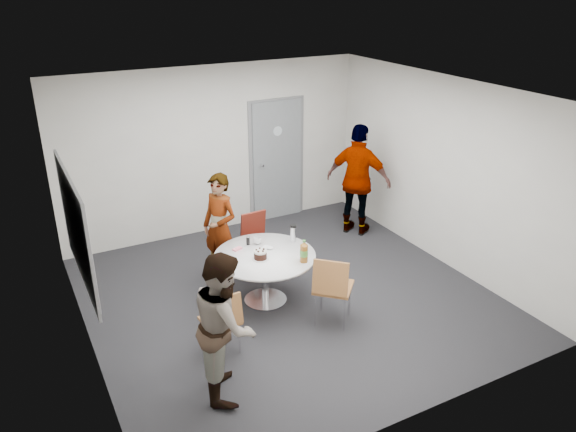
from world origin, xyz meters
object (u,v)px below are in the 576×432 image
chair_near_left (223,318)px  chair_far (257,235)px  door (277,161)px  person_main (220,228)px  table (267,261)px  chair_near_right (332,284)px  person_right (358,180)px  person_left (225,324)px  whiteboard (76,229)px

chair_near_left → chair_far: 2.06m
chair_near_left → chair_far: (1.20, 1.68, 0.03)m
door → person_main: (-1.67, -1.57, -0.26)m
table → chair_near_right: (0.44, -0.86, -0.02)m
chair_near_right → chair_far: bearing=139.0°
chair_near_left → person_right: 3.77m
table → person_left: size_ratio=0.83×
door → person_left: size_ratio=1.36×
person_main → whiteboard: bearing=-94.8°
chair_far → person_right: size_ratio=0.46×
door → chair_far: bearing=-125.6°
table → chair_near_right: 0.97m
chair_far → person_main: bearing=-0.8°
door → chair_far: (-1.11, -1.55, -0.51)m
whiteboard → table: whiteboard is taller
chair_far → person_main: size_ratio=0.55×
person_main → person_left: 2.34m
person_right → whiteboard: bearing=68.2°
person_main → person_left: person_left is taller
door → chair_far: 1.97m
whiteboard → person_left: 1.95m
chair_near_right → person_main: size_ratio=0.60×
door → chair_far: door is taller
table → chair_far: size_ratio=1.53×
door → chair_near_left: 4.00m
chair_far → person_left: (-1.38, -2.22, 0.27)m
table → person_right: bearing=28.7°
door → chair_near_left: bearing=-125.5°
door → table: door is taller
door → person_main: size_ratio=1.39×
chair_near_left → chair_near_right: chair_near_right is taller
chair_near_left → door: bearing=48.9°
whiteboard → person_left: whiteboard is taller
chair_far → person_main: 0.62m
whiteboard → door: bearing=32.7°
table → chair_near_left: table is taller
chair_far → person_right: person_right is taller
person_main → chair_near_left: bearing=-46.5°
door → table: size_ratio=1.64×
chair_near_right → person_left: bearing=-119.5°
chair_near_left → table: bearing=35.1°
person_main → person_left: (-0.82, -2.20, 0.01)m
whiteboard → person_left: bearing=-54.0°
whiteboard → person_right: size_ratio=1.04×
person_left → person_right: person_right is taller
chair_far → table: bearing=70.0°
door → person_left: bearing=-123.4°
whiteboard → chair_far: size_ratio=2.25×
door → person_right: (0.85, -1.21, -0.11)m
chair_near_right → person_left: person_left is taller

